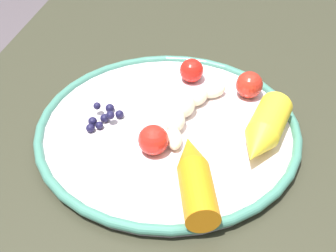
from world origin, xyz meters
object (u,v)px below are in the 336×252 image
Objects in this scene: banana at (188,109)px; tomato_near at (249,85)px; tomato_mid at (192,71)px; tomato_far at (153,140)px; carrot_orange at (195,176)px; dining_table at (199,190)px; blueberry_pile at (103,117)px; plate at (168,128)px; carrot_yellow at (264,131)px.

tomato_near reaches higher than banana.
tomato_mid is 0.16m from tomato_far.
tomato_near is at bearing 164.23° from carrot_orange.
dining_table is at bearing 69.94° from banana.
plate is at bearing 94.16° from blueberry_pile.
banana is at bearing 4.38° from tomato_mid.
blueberry_pile is (0.01, -0.08, 0.01)m from plate.
dining_table is 0.17m from tomato_near.
blueberry_pile is at bearing -73.95° from banana.
tomato_far is at bearing -22.35° from banana.
dining_table is 0.15m from banana.
carrot_orange is (0.12, 0.03, 0.01)m from banana.
carrot_orange is at bearing 48.62° from tomato_far.
dining_table is at bearing 141.46° from tomato_far.
tomato_far is (0.13, -0.11, -0.00)m from tomato_near.
carrot_yellow is 3.24× the size of tomato_far.
carrot_yellow is 0.20m from blueberry_pile.
carrot_yellow is 0.13m from tomato_far.
tomato_near is (-0.06, 0.08, 0.01)m from banana.
dining_table is at bearing -38.67° from tomato_near.
banana is 0.10m from carrot_yellow.
blueberry_pile is 1.40× the size of tomato_far.
carrot_orange and tomato_far have the same top height.
blueberry_pile is (-0.09, -0.13, -0.01)m from carrot_orange.
tomato_near is (-0.08, 0.10, 0.02)m from plate.
dining_table is 0.19m from blueberry_pile.
tomato_far is (0.16, -0.02, 0.00)m from tomato_mid.
carrot_orange is 3.71× the size of tomato_mid.
banana is 4.23× the size of tomato_mid.
carrot_yellow reaches higher than carrot_orange.
banana is 0.13m from carrot_orange.
carrot_orange is at bearing 11.59° from banana.
tomato_mid is (-0.21, -0.03, -0.00)m from carrot_orange.
tomato_far is (0.04, 0.08, 0.01)m from blueberry_pile.
banana is at bearing -110.06° from dining_table.
blueberry_pile is at bearing -85.84° from plate.
tomato_far is at bearing -38.61° from tomato_near.
carrot_orange reaches higher than blueberry_pile.
plate is 9.10× the size of tomato_near.
tomato_near is (-0.18, 0.05, 0.00)m from carrot_orange.
tomato_mid reaches higher than dining_table.
tomato_mid is at bearing -171.31° from carrot_orange.
banana reaches higher than dining_table.
plate is 0.11m from carrot_orange.
blueberry_pile is 0.15m from tomato_mid.
banana is 3.92× the size of tomato_near.
tomato_mid reaches higher than plate.
carrot_orange reaches higher than banana.
banana is 3.99× the size of tomato_far.
carrot_yellow is 0.10m from tomato_near.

